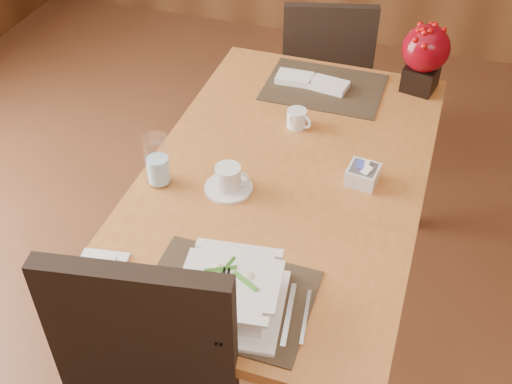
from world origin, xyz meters
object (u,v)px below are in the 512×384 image
(dining_table, at_px, (284,195))
(water_glass, at_px, (157,160))
(coffee_cup, at_px, (228,180))
(bread_plate, at_px, (100,269))
(far_chair, at_px, (325,74))
(sugar_caddy, at_px, (363,175))
(berry_decor, at_px, (425,54))
(creamer_jug, at_px, (297,118))
(soup_setting, at_px, (231,294))

(dining_table, height_order, water_glass, water_glass)
(coffee_cup, height_order, bread_plate, coffee_cup)
(coffee_cup, bearing_deg, far_chair, 87.59)
(dining_table, bearing_deg, sugar_caddy, 8.16)
(water_glass, relative_size, bread_plate, 1.32)
(water_glass, relative_size, berry_decor, 0.68)
(creamer_jug, bearing_deg, soup_setting, -62.18)
(water_glass, relative_size, far_chair, 0.20)
(water_glass, relative_size, sugar_caddy, 1.86)
(dining_table, bearing_deg, far_chair, 95.34)
(sugar_caddy, bearing_deg, dining_table, -171.84)
(dining_table, xyz_separation_m, sugar_caddy, (0.25, 0.04, 0.13))
(dining_table, relative_size, berry_decor, 5.69)
(coffee_cup, distance_m, berry_decor, 0.94)
(coffee_cup, bearing_deg, dining_table, 41.95)
(creamer_jug, relative_size, far_chair, 0.10)
(water_glass, bearing_deg, bread_plate, -90.00)
(dining_table, xyz_separation_m, creamer_jug, (-0.03, 0.27, 0.13))
(dining_table, xyz_separation_m, water_glass, (-0.37, -0.17, 0.19))
(bread_plate, bearing_deg, creamer_jug, 68.14)
(bread_plate, distance_m, far_chair, 1.66)
(soup_setting, relative_size, berry_decor, 1.17)
(creamer_jug, bearing_deg, water_glass, -103.45)
(soup_setting, bearing_deg, water_glass, 126.34)
(soup_setting, distance_m, sugar_caddy, 0.65)
(water_glass, xyz_separation_m, far_chair, (0.27, 1.22, -0.33))
(creamer_jug, xyz_separation_m, far_chair, (-0.06, 0.78, -0.27))
(sugar_caddy, height_order, berry_decor, berry_decor)
(soup_setting, bearing_deg, dining_table, 84.70)
(far_chair, bearing_deg, soup_setting, 79.77)
(berry_decor, xyz_separation_m, bread_plate, (-0.72, -1.23, -0.14))
(coffee_cup, bearing_deg, soup_setting, -69.13)
(creamer_jug, height_order, berry_decor, berry_decor)
(dining_table, relative_size, sugar_caddy, 15.68)
(berry_decor, bearing_deg, coffee_cup, -122.18)
(sugar_caddy, bearing_deg, water_glass, -161.67)
(creamer_jug, bearing_deg, berry_decor, 69.43)
(water_glass, distance_m, sugar_caddy, 0.66)
(dining_table, height_order, sugar_caddy, sugar_caddy)
(far_chair, bearing_deg, sugar_caddy, 94.49)
(creamer_jug, height_order, bread_plate, creamer_jug)
(sugar_caddy, relative_size, far_chair, 0.11)
(berry_decor, height_order, bread_plate, berry_decor)
(berry_decor, bearing_deg, sugar_caddy, -99.19)
(berry_decor, distance_m, far_chair, 0.71)
(creamer_jug, xyz_separation_m, sugar_caddy, (0.28, -0.23, -0.00))
(sugar_caddy, bearing_deg, far_chair, 108.94)
(water_glass, xyz_separation_m, bread_plate, (0.00, -0.40, -0.08))
(dining_table, relative_size, far_chair, 1.65)
(coffee_cup, relative_size, water_glass, 0.86)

